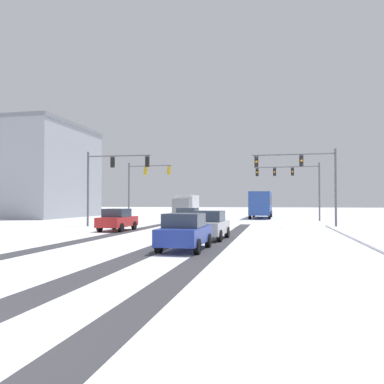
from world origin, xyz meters
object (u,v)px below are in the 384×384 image
(traffic_signal_near_right, at_px, (305,171))
(car_blue_fourth, at_px, (185,232))
(car_red_second, at_px, (117,220))
(traffic_signal_far_left, at_px, (143,180))
(car_white_lead, at_px, (188,217))
(office_building_far_left_block, at_px, (6,172))
(traffic_signal_far_right, at_px, (292,178))
(car_silver_third, at_px, (209,225))
(bus_oncoming, at_px, (261,203))
(traffic_signal_near_left, at_px, (109,173))
(box_truck_delivery, at_px, (186,206))

(traffic_signal_near_right, xyz_separation_m, car_blue_fourth, (-6.39, -17.20, -3.86))
(traffic_signal_near_right, bearing_deg, car_red_second, -154.05)
(traffic_signal_far_left, relative_size, car_blue_fourth, 1.58)
(car_white_lead, distance_m, office_building_far_left_block, 34.80)
(traffic_signal_far_right, distance_m, car_silver_third, 25.12)
(traffic_signal_far_left, distance_m, car_white_lead, 12.56)
(traffic_signal_far_left, relative_size, office_building_far_left_block, 0.30)
(traffic_signal_near_right, height_order, car_blue_fourth, traffic_signal_near_right)
(car_white_lead, bearing_deg, traffic_signal_far_left, 126.83)
(car_silver_third, height_order, bus_oncoming, bus_oncoming)
(traffic_signal_near_right, height_order, traffic_signal_far_left, same)
(traffic_signal_far_right, relative_size, car_white_lead, 1.77)
(car_white_lead, relative_size, car_blue_fourth, 1.00)
(traffic_signal_far_left, relative_size, traffic_signal_near_left, 1.00)
(bus_oncoming, bearing_deg, office_building_far_left_block, -174.23)
(traffic_signal_near_right, xyz_separation_m, traffic_signal_near_left, (-16.56, -1.96, -0.05))
(car_red_second, distance_m, car_blue_fourth, 12.84)
(traffic_signal_near_left, bearing_deg, traffic_signal_far_left, 91.48)
(traffic_signal_far_left, xyz_separation_m, car_silver_third, (10.67, -19.90, -3.78))
(car_silver_third, bearing_deg, car_white_lead, 108.71)
(car_white_lead, distance_m, box_truck_delivery, 18.83)
(car_red_second, xyz_separation_m, box_truck_delivery, (0.02, 23.36, 0.82))
(car_silver_third, bearing_deg, car_blue_fourth, -92.73)
(traffic_signal_near_right, distance_m, office_building_far_left_block, 42.40)
(traffic_signal_far_left, distance_m, traffic_signal_far_right, 16.82)
(car_silver_third, bearing_deg, traffic_signal_far_right, 76.96)
(bus_oncoming, height_order, box_truck_delivery, bus_oncoming)
(traffic_signal_near_right, bearing_deg, car_silver_third, -117.07)
(car_blue_fourth, distance_m, office_building_far_left_block, 46.67)
(traffic_signal_far_right, height_order, traffic_signal_near_left, same)
(traffic_signal_near_right, height_order, car_silver_third, traffic_signal_near_right)
(car_blue_fourth, bearing_deg, traffic_signal_near_right, 69.61)
(car_silver_third, relative_size, car_blue_fourth, 1.01)
(traffic_signal_near_right, relative_size, box_truck_delivery, 0.92)
(traffic_signal_near_left, relative_size, car_silver_third, 1.56)
(traffic_signal_far_right, relative_size, bus_oncoming, 0.66)
(traffic_signal_near_left, height_order, car_silver_third, traffic_signal_near_left)
(car_silver_third, distance_m, bus_oncoming, 30.85)
(traffic_signal_far_left, xyz_separation_m, car_white_lead, (7.18, -9.59, -3.78))
(car_red_second, bearing_deg, traffic_signal_far_left, 101.49)
(car_silver_third, relative_size, box_truck_delivery, 0.56)
(car_white_lead, relative_size, office_building_far_left_block, 0.19)
(bus_oncoming, xyz_separation_m, office_building_far_left_block, (-35.31, -3.57, 4.38))
(traffic_signal_near_left, relative_size, bus_oncoming, 0.59)
(traffic_signal_far_left, xyz_separation_m, office_building_far_left_block, (-22.73, 7.31, 1.77))
(car_white_lead, bearing_deg, traffic_signal_far_right, 56.72)
(traffic_signal_far_right, xyz_separation_m, car_blue_fourth, (-5.84, -29.32, -4.01))
(traffic_signal_far_left, xyz_separation_m, traffic_signal_near_left, (0.25, -9.83, 0.03))
(traffic_signal_near_right, relative_size, car_blue_fourth, 1.66)
(car_white_lead, bearing_deg, traffic_signal_near_right, 10.10)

